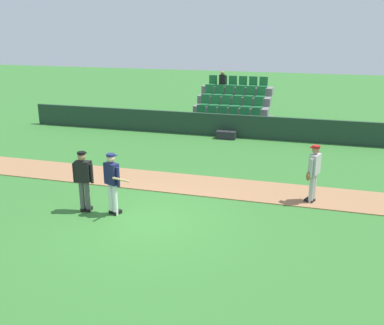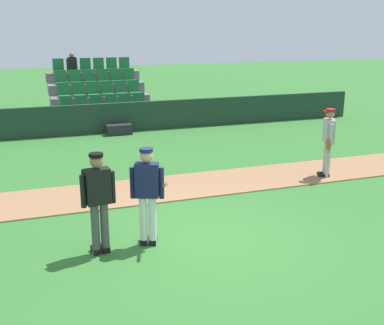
{
  "view_description": "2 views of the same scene",
  "coord_description": "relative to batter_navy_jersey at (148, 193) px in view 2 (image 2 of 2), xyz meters",
  "views": [
    {
      "loc": [
        4.11,
        -9.99,
        5.05
      ],
      "look_at": [
        0.69,
        1.96,
        1.11
      ],
      "focal_mm": 40.59,
      "sensor_mm": 36.0,
      "label": 1
    },
    {
      "loc": [
        -2.97,
        -7.58,
        3.74
      ],
      "look_at": [
        0.23,
        1.46,
        1.04
      ],
      "focal_mm": 45.49,
      "sensor_mm": 36.0,
      "label": 2
    }
  ],
  "objects": [
    {
      "name": "stadium_bleachers",
      "position": [
        1.05,
        11.89,
        -0.24
      ],
      "size": [
        3.9,
        3.8,
        2.7
      ],
      "color": "slate",
      "rests_on": "ground"
    },
    {
      "name": "dugout_fence",
      "position": [
        1.05,
        9.58,
        -0.43
      ],
      "size": [
        20.0,
        0.16,
        1.07
      ],
      "primitive_type": "cube",
      "color": "#1E3828",
      "rests_on": "ground"
    },
    {
      "name": "batter_navy_jersey",
      "position": [
        0.0,
        0.0,
        0.0
      ],
      "size": [
        0.61,
        0.8,
        1.76
      ],
      "color": "white",
      "rests_on": "ground"
    },
    {
      "name": "umpire_home_plate",
      "position": [
        -0.85,
        -0.04,
        0.03
      ],
      "size": [
        0.59,
        0.34,
        1.76
      ],
      "color": "#4C4C4C",
      "rests_on": "ground"
    },
    {
      "name": "equipment_bag",
      "position": [
        1.3,
        9.13,
        -0.79
      ],
      "size": [
        0.9,
        0.36,
        0.36
      ],
      "primitive_type": "cube",
      "color": "#232328",
      "rests_on": "ground"
    },
    {
      "name": "infield_dirt_path",
      "position": [
        1.05,
        2.83,
        -0.95
      ],
      "size": [
        28.0,
        1.84,
        0.03
      ],
      "primitive_type": "cube",
      "color": "#9E704C",
      "rests_on": "ground"
    },
    {
      "name": "ground_plane",
      "position": [
        1.05,
        -0.13,
        -0.97
      ],
      "size": [
        80.0,
        80.0,
        0.0
      ],
      "primitive_type": "plane",
      "color": "#33702D"
    },
    {
      "name": "runner_grey_jersey",
      "position": [
        5.29,
        2.37,
        -0.01
      ],
      "size": [
        0.41,
        0.62,
        1.76
      ],
      "color": "#B2B2B2",
      "rests_on": "ground"
    }
  ]
}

